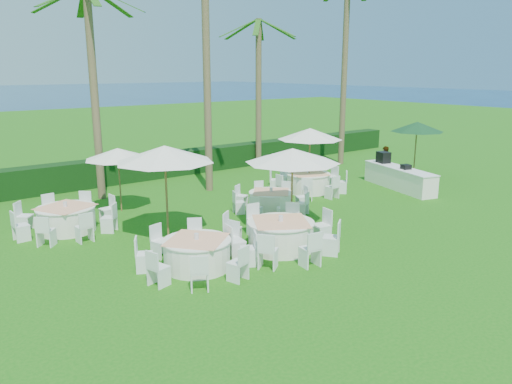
% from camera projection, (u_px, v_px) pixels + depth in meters
% --- Properties ---
extents(ground, '(120.00, 120.00, 0.00)m').
position_uv_depth(ground, '(322.00, 244.00, 15.34)').
color(ground, '#176010').
rests_on(ground, ground).
extents(hedge, '(34.00, 1.00, 1.20)m').
position_uv_depth(hedge, '(148.00, 167.00, 24.41)').
color(hedge, black).
rests_on(hedge, ground).
extents(banquet_table_a, '(3.22, 3.22, 0.98)m').
position_uv_depth(banquet_table_a, '(197.00, 253.00, 13.42)').
color(banquet_table_a, white).
rests_on(banquet_table_a, ground).
extents(banquet_table_b, '(3.51, 3.51, 1.05)m').
position_uv_depth(banquet_table_b, '(281.00, 235.00, 14.81)').
color(banquet_table_b, white).
rests_on(banquet_table_b, ground).
extents(banquet_table_d, '(3.34, 3.34, 1.00)m').
position_uv_depth(banquet_table_d, '(66.00, 218.00, 16.50)').
color(banquet_table_d, white).
rests_on(banquet_table_d, ground).
extents(banquet_table_e, '(2.90, 2.90, 0.90)m').
position_uv_depth(banquet_table_e, '(271.00, 201.00, 18.91)').
color(banquet_table_e, white).
rests_on(banquet_table_e, ground).
extents(banquet_table_f, '(3.34, 3.34, 1.01)m').
position_uv_depth(banquet_table_f, '(308.00, 182.00, 21.80)').
color(banquet_table_f, white).
rests_on(banquet_table_f, ground).
extents(umbrella_a, '(3.07, 3.07, 2.97)m').
position_uv_depth(umbrella_a, '(165.00, 154.00, 15.29)').
color(umbrella_a, brown).
rests_on(umbrella_a, ground).
extents(umbrella_b, '(3.12, 3.12, 2.74)m').
position_uv_depth(umbrella_b, '(293.00, 156.00, 16.24)').
color(umbrella_b, brown).
rests_on(umbrella_b, ground).
extents(umbrella_c, '(2.46, 2.46, 2.41)m').
position_uv_depth(umbrella_c, '(118.00, 154.00, 18.41)').
color(umbrella_c, brown).
rests_on(umbrella_c, ground).
extents(umbrella_d, '(2.76, 2.76, 2.80)m').
position_uv_depth(umbrella_d, '(310.00, 134.00, 21.24)').
color(umbrella_d, brown).
rests_on(umbrella_d, ground).
extents(umbrella_green, '(2.55, 2.55, 2.77)m').
position_uv_depth(umbrella_green, '(417.00, 127.00, 24.11)').
color(umbrella_green, brown).
rests_on(umbrella_green, ground).
extents(buffet_table, '(1.98, 4.26, 1.49)m').
position_uv_depth(buffet_table, '(398.00, 177.00, 22.41)').
color(buffet_table, white).
rests_on(buffet_table, ground).
extents(staff_person, '(0.70, 0.58, 1.63)m').
position_uv_depth(staff_person, '(384.00, 163.00, 24.18)').
color(staff_person, gray).
rests_on(staff_person, ground).
extents(palm_b, '(4.25, 4.37, 8.33)m').
position_uv_depth(palm_b, '(94.00, 85.00, 19.71)').
color(palm_b, brown).
rests_on(palm_b, ground).
extents(palm_c, '(4.37, 4.25, 10.31)m').
position_uv_depth(palm_c, '(206.00, 60.00, 20.88)').
color(palm_c, brown).
rests_on(palm_c, ground).
extents(palm_d, '(4.36, 4.27, 7.81)m').
position_uv_depth(palm_d, '(259.00, 86.00, 26.74)').
color(palm_d, brown).
rests_on(palm_d, ground).
extents(palm_e, '(4.29, 4.35, 9.96)m').
position_uv_depth(palm_e, '(345.00, 65.00, 27.15)').
color(palm_e, brown).
rests_on(palm_e, ground).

